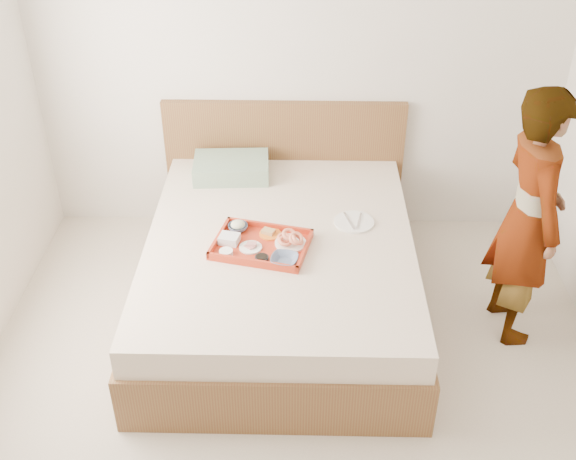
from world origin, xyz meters
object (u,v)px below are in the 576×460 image
Objects in this scene: tray at (261,244)px; dinner_plate at (354,222)px; person at (528,218)px; bed at (280,273)px.

dinner_plate is at bearing 39.52° from tray.
tray is at bearing 81.98° from person.
bed is 1.46m from person.
tray is 0.61m from dinner_plate.
tray is 0.34× the size of person.
tray is (-0.10, -0.11, 0.29)m from bed.
bed is 0.54m from dinner_plate.
dinner_plate is 0.99m from person.
bed is 8.27× the size of dinner_plate.
tray is at bearing -133.57° from bed.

